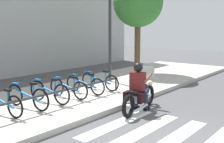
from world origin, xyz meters
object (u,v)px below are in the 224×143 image
object	(u,v)px
bicycle_3	(27,96)
bicycle_4	(49,92)
bicycle_5	(68,88)
tree_near_rack	(138,3)
rider	(139,84)
street_lamp	(110,28)
motorcycle	(140,96)
bike_rack	(51,94)
bicycle_2	(2,103)
bicycle_7	(100,81)
bicycle_6	(85,84)

from	to	relation	value
bicycle_3	bicycle_4	distance (m)	0.78
bicycle_5	tree_near_rack	bearing A→B (deg)	11.22
rider	street_lamp	distance (m)	4.31
motorcycle	tree_near_rack	bearing A→B (deg)	34.05
bicycle_5	bike_rack	distance (m)	1.30
bicycle_4	street_lamp	xyz separation A→B (m)	(3.88, 0.75, 1.88)
tree_near_rack	bicycle_2	bearing A→B (deg)	-171.96
bicycle_3	bicycle_4	world-z (taller)	bicycle_3
bicycle_7	rider	bearing A→B (deg)	-113.40
bike_rack	bicycle_4	bearing A→B (deg)	54.83
bicycle_7	street_lamp	distance (m)	2.55
bicycle_3	street_lamp	size ratio (longest dim) A/B	0.44
bicycle_3	bicycle_7	world-z (taller)	bicycle_3
bicycle_3	tree_near_rack	world-z (taller)	tree_near_rack
bicycle_4	street_lamp	distance (m)	4.38
bicycle_2	bicycle_3	distance (m)	0.78
bicycle_6	bicycle_4	bearing A→B (deg)	-179.95
rider	bike_rack	world-z (taller)	rider
bicycle_4	bicycle_6	xyz separation A→B (m)	(1.56, 0.00, -0.02)
bicycle_2	bicycle_3	size ratio (longest dim) A/B	0.96
bicycle_4	motorcycle	bearing A→B (deg)	-59.09
bicycle_6	tree_near_rack	size ratio (longest dim) A/B	0.34
motorcycle	tree_near_rack	distance (m)	6.97
tree_near_rack	bicycle_5	bearing A→B (deg)	-168.78
bike_rack	bicycle_5	bearing A→B (deg)	25.34
rider	bicycle_6	bearing A→B (deg)	84.26
bicycle_5	bike_rack	size ratio (longest dim) A/B	0.27
bicycle_7	bicycle_4	bearing A→B (deg)	-179.97
bicycle_7	tree_near_rack	bearing A→B (deg)	15.20
bicycle_6	street_lamp	bearing A→B (deg)	17.86
motorcycle	rider	bearing A→B (deg)	-173.53
bicycle_7	bike_rack	distance (m)	2.79
motorcycle	bicycle_3	size ratio (longest dim) A/B	1.24
bike_rack	tree_near_rack	world-z (taller)	tree_near_rack
bike_rack	tree_near_rack	bearing A→B (deg)	13.75
rider	bicycle_5	xyz separation A→B (m)	(-0.54, 2.35, -0.34)
motorcycle	rider	distance (m)	0.38
bike_rack	bicycle_6	bearing A→B (deg)	15.87
motorcycle	bicycle_3	bearing A→B (deg)	132.99
bicycle_7	bicycle_5	bearing A→B (deg)	-179.99
bicycle_2	tree_near_rack	bearing A→B (deg)	8.04
bicycle_5	rider	bearing A→B (deg)	-76.96
bicycle_4	bicycle_5	world-z (taller)	bicycle_4
bicycle_6	bike_rack	size ratio (longest dim) A/B	0.27
bicycle_2	bike_rack	size ratio (longest dim) A/B	0.27
bicycle_3	bicycle_4	xyz separation A→B (m)	(0.78, -0.00, -0.00)
motorcycle	bicycle_3	world-z (taller)	motorcycle
rider	bicycle_3	xyz separation A→B (m)	(-2.11, 2.35, -0.32)
motorcycle	bicycle_7	world-z (taller)	motorcycle
bicycle_4	bike_rack	size ratio (longest dim) A/B	0.27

